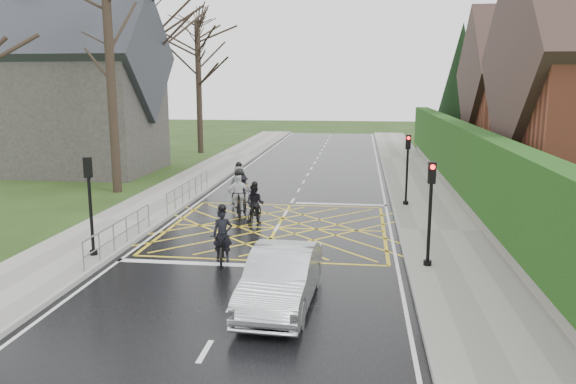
% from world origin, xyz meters
% --- Properties ---
extents(ground, '(120.00, 120.00, 0.00)m').
position_xyz_m(ground, '(0.00, 0.00, 0.00)').
color(ground, '#1E3010').
rests_on(ground, ground).
extents(road, '(9.00, 80.00, 0.01)m').
position_xyz_m(road, '(0.00, 0.00, 0.01)').
color(road, black).
rests_on(road, ground).
extents(sidewalk_right, '(3.00, 80.00, 0.15)m').
position_xyz_m(sidewalk_right, '(6.00, 0.00, 0.07)').
color(sidewalk_right, gray).
rests_on(sidewalk_right, ground).
extents(sidewalk_left, '(3.00, 80.00, 0.15)m').
position_xyz_m(sidewalk_left, '(-6.00, 0.00, 0.07)').
color(sidewalk_left, gray).
rests_on(sidewalk_left, ground).
extents(stone_wall, '(0.50, 38.00, 0.70)m').
position_xyz_m(stone_wall, '(7.75, 6.00, 0.35)').
color(stone_wall, slate).
rests_on(stone_wall, ground).
extents(hedge, '(0.90, 38.00, 2.80)m').
position_xyz_m(hedge, '(7.75, 6.00, 2.10)').
color(hedge, '#18370F').
rests_on(hedge, stone_wall).
extents(house_far, '(9.80, 8.80, 10.30)m').
position_xyz_m(house_far, '(14.75, 18.00, 4.36)').
color(house_far, brown).
rests_on(house_far, ground).
extents(conifer, '(4.60, 4.60, 10.00)m').
position_xyz_m(conifer, '(10.75, 26.00, 4.99)').
color(conifer, black).
rests_on(conifer, ground).
extents(church, '(8.80, 7.80, 11.00)m').
position_xyz_m(church, '(-13.54, 12.00, 4.93)').
color(church, '#2D2B28').
rests_on(church, ground).
extents(tree_near, '(9.24, 9.24, 11.44)m').
position_xyz_m(tree_near, '(-9.00, 6.00, 7.91)').
color(tree_near, black).
rests_on(tree_near, ground).
extents(tree_mid, '(10.08, 10.08, 12.48)m').
position_xyz_m(tree_mid, '(-10.00, 14.00, 8.63)').
color(tree_mid, black).
rests_on(tree_mid, ground).
extents(tree_far, '(8.40, 8.40, 10.40)m').
position_xyz_m(tree_far, '(-9.30, 22.00, 7.19)').
color(tree_far, black).
rests_on(tree_far, ground).
extents(railing_south, '(0.05, 5.04, 1.03)m').
position_xyz_m(railing_south, '(-4.65, -3.50, 0.78)').
color(railing_south, slate).
rests_on(railing_south, ground).
extents(railing_north, '(0.05, 6.04, 1.03)m').
position_xyz_m(railing_north, '(-4.65, 4.00, 0.79)').
color(railing_north, slate).
rests_on(railing_north, ground).
extents(traffic_light_ne, '(0.24, 0.31, 3.21)m').
position_xyz_m(traffic_light_ne, '(5.10, 4.20, 1.66)').
color(traffic_light_ne, black).
rests_on(traffic_light_ne, ground).
extents(traffic_light_se, '(0.24, 0.31, 3.21)m').
position_xyz_m(traffic_light_se, '(5.10, -4.20, 1.66)').
color(traffic_light_se, black).
rests_on(traffic_light_se, ground).
extents(traffic_light_sw, '(0.24, 0.31, 3.21)m').
position_xyz_m(traffic_light_sw, '(-5.10, -4.50, 1.66)').
color(traffic_light_sw, black).
rests_on(traffic_light_sw, ground).
extents(cyclist_rear, '(1.02, 1.94, 1.80)m').
position_xyz_m(cyclist_rear, '(-1.07, -4.17, 0.58)').
color(cyclist_rear, black).
rests_on(cyclist_rear, ground).
extents(cyclist_back, '(0.81, 1.71, 1.67)m').
position_xyz_m(cyclist_back, '(-0.96, 0.60, 0.63)').
color(cyclist_back, black).
rests_on(cyclist_back, ground).
extents(cyclist_mid, '(1.22, 1.77, 1.63)m').
position_xyz_m(cyclist_mid, '(-2.02, 3.18, 0.60)').
color(cyclist_mid, black).
rests_on(cyclist_mid, ground).
extents(cyclist_front, '(1.12, 2.00, 1.93)m').
position_xyz_m(cyclist_front, '(-1.85, 1.62, 0.71)').
color(cyclist_front, black).
rests_on(cyclist_front, ground).
extents(cyclist_lead, '(1.36, 2.17, 1.99)m').
position_xyz_m(cyclist_lead, '(-2.23, 3.51, 0.69)').
color(cyclist_lead, gold).
rests_on(cyclist_lead, ground).
extents(car, '(1.72, 4.43, 1.44)m').
position_xyz_m(car, '(1.21, -7.40, 0.72)').
color(car, '#ABADB2').
rests_on(car, ground).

